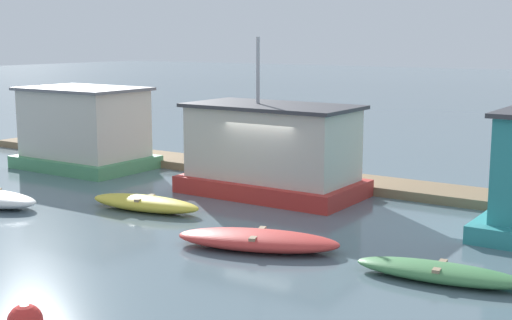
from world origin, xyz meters
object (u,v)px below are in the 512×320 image
(houseboat_green, at_px, (84,129))
(dinghy_red, at_px, (258,240))
(houseboat_red, at_px, (272,152))
(dinghy_yellow, at_px, (145,203))
(dinghy_green, at_px, (440,272))

(houseboat_green, relative_size, dinghy_red, 1.18)
(dinghy_red, bearing_deg, houseboat_red, 119.32)
(dinghy_yellow, distance_m, dinghy_green, 9.61)
(houseboat_red, xyz_separation_m, dinghy_yellow, (-1.94, -4.06, -1.21))
(dinghy_red, xyz_separation_m, dinghy_green, (4.54, 0.23, -0.04))
(houseboat_red, xyz_separation_m, dinghy_green, (7.60, -5.24, -1.24))
(houseboat_red, height_order, dinghy_yellow, houseboat_red)
(houseboat_green, xyz_separation_m, dinghy_green, (16.42, -5.22, -1.35))
(houseboat_green, bearing_deg, dinghy_yellow, -30.43)
(dinghy_yellow, relative_size, dinghy_green, 1.01)
(dinghy_yellow, xyz_separation_m, dinghy_red, (5.00, -1.40, -0.00))
(dinghy_yellow, bearing_deg, dinghy_red, -15.62)
(houseboat_green, xyz_separation_m, dinghy_yellow, (6.88, -4.04, -1.32))
(houseboat_green, relative_size, dinghy_green, 1.35)
(dinghy_red, bearing_deg, houseboat_green, 155.40)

